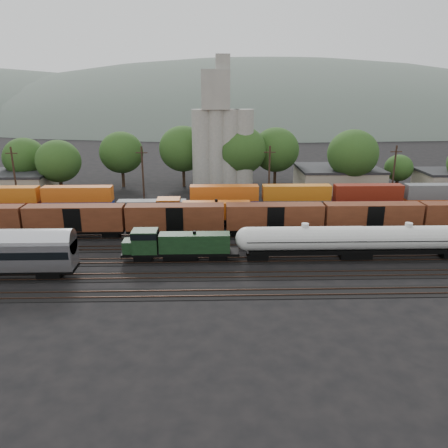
{
  "coord_description": "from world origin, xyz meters",
  "views": [
    {
      "loc": [
        1.08,
        -59.91,
        22.4
      ],
      "look_at": [
        2.81,
        2.0,
        3.0
      ],
      "focal_mm": 35.0,
      "sensor_mm": 36.0,
      "label": 1
    }
  ],
  "objects_px": {
    "orange_locomotive": "(197,212)",
    "grain_silo": "(222,141)",
    "green_locomotive": "(174,245)",
    "tank_car_a": "(304,240)"
  },
  "relations": [
    {
      "from": "grain_silo",
      "to": "green_locomotive",
      "type": "bearing_deg",
      "value": -100.14
    },
    {
      "from": "green_locomotive",
      "to": "tank_car_a",
      "type": "distance_m",
      "value": 17.47
    },
    {
      "from": "orange_locomotive",
      "to": "grain_silo",
      "type": "bearing_deg",
      "value": 79.7
    },
    {
      "from": "orange_locomotive",
      "to": "grain_silo",
      "type": "xyz_separation_m",
      "value": [
        4.72,
        26.0,
        8.6
      ]
    },
    {
      "from": "green_locomotive",
      "to": "grain_silo",
      "type": "relative_size",
      "value": 0.54
    },
    {
      "from": "green_locomotive",
      "to": "orange_locomotive",
      "type": "bearing_deg",
      "value": 80.13
    },
    {
      "from": "orange_locomotive",
      "to": "grain_silo",
      "type": "height_order",
      "value": "grain_silo"
    },
    {
      "from": "tank_car_a",
      "to": "orange_locomotive",
      "type": "relative_size",
      "value": 0.99
    },
    {
      "from": "green_locomotive",
      "to": "orange_locomotive",
      "type": "relative_size",
      "value": 0.84
    },
    {
      "from": "grain_silo",
      "to": "tank_car_a",
      "type": "bearing_deg",
      "value": -76.12
    }
  ]
}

